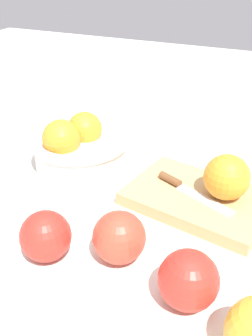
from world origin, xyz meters
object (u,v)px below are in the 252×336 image
at_px(apple_front_right, 119,237).
at_px(apple_front_right_3, 188,280).
at_px(orange_on_board, 227,177).
at_px(knife, 184,188).
at_px(cutting_board, 198,199).
at_px(apple_front_left, 46,236).
at_px(bowl, 79,146).

distance_m(apple_front_right, apple_front_right_3, 0.12).
relative_size(orange_on_board, knife, 0.52).
bearing_deg(apple_front_right, cutting_board, 68.36).
bearing_deg(apple_front_left, cutting_board, 51.99).
bearing_deg(apple_front_left, orange_on_board, 46.60).
distance_m(cutting_board, apple_front_right, 0.19).
distance_m(apple_front_right_3, apple_front_left, 0.21).
bearing_deg(orange_on_board, cutting_board, -169.42).
bearing_deg(orange_on_board, apple_front_right, -121.45).
distance_m(bowl, apple_front_right_3, 0.39).
xyz_separation_m(apple_front_right, apple_front_left, (-0.10, -0.04, -0.00)).
distance_m(orange_on_board, apple_front_right_3, 0.22).
bearing_deg(apple_front_right_3, cutting_board, 101.04).
distance_m(knife, apple_front_right, 0.18).
relative_size(apple_front_right_3, apple_front_left, 1.04).
relative_size(knife, apple_front_right, 1.92).
bearing_deg(apple_front_left, knife, 56.40).
relative_size(bowl, apple_front_right, 2.57).
height_order(apple_front_right, apple_front_right_3, same).
relative_size(bowl, cutting_board, 0.84).
distance_m(cutting_board, knife, 0.03).
height_order(knife, apple_front_right_3, apple_front_right_3).
height_order(orange_on_board, apple_front_right, orange_on_board).
bearing_deg(apple_front_right, bowl, 131.14).
relative_size(cutting_board, apple_front_left, 3.17).
bearing_deg(orange_on_board, bowl, 174.91).
bearing_deg(bowl, knife, -8.61).
distance_m(bowl, orange_on_board, 0.30).
height_order(cutting_board, orange_on_board, orange_on_board).
xyz_separation_m(orange_on_board, apple_front_left, (-0.21, -0.22, -0.02)).
xyz_separation_m(bowl, knife, (0.23, -0.03, -0.02)).
bearing_deg(bowl, cutting_board, -7.72).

